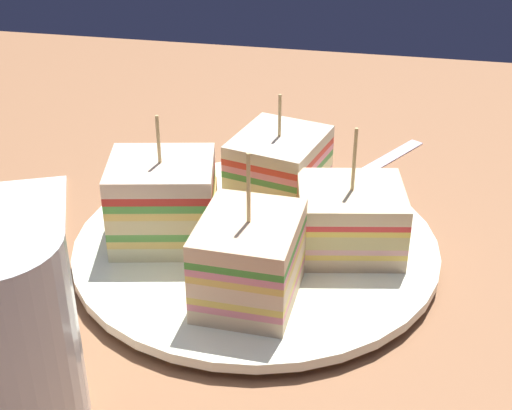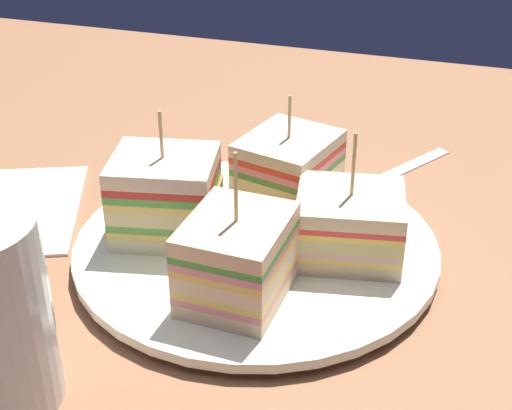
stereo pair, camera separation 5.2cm
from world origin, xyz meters
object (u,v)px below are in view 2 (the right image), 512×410
at_px(sandwich_wedge_0, 166,196).
at_px(chip_pile, 257,240).
at_px(sandwich_wedge_1, 237,259).
at_px(napkin, 4,209).
at_px(sandwich_wedge_3, 288,170).
at_px(spoon, 361,185).
at_px(sandwich_wedge_2, 348,225).
at_px(plate, 256,247).

bearing_deg(sandwich_wedge_0, chip_pile, -14.09).
bearing_deg(sandwich_wedge_1, napkin, 76.51).
bearing_deg(sandwich_wedge_1, chip_pile, 7.13).
relative_size(sandwich_wedge_0, sandwich_wedge_3, 1.10).
bearing_deg(spoon, chip_pile, 11.80).
distance_m(sandwich_wedge_2, chip_pile, 0.06).
relative_size(sandwich_wedge_0, napkin, 0.69).
bearing_deg(plate, sandwich_wedge_3, -94.40).
bearing_deg(sandwich_wedge_3, sandwich_wedge_0, -29.26).
distance_m(sandwich_wedge_0, sandwich_wedge_2, 0.13).
bearing_deg(napkin, sandwich_wedge_2, -178.75).
bearing_deg(napkin, plate, -179.73).
height_order(sandwich_wedge_0, chip_pile, sandwich_wedge_0).
relative_size(sandwich_wedge_3, spoon, 0.63).
distance_m(sandwich_wedge_1, sandwich_wedge_3, 0.13).
distance_m(plate, chip_pile, 0.02).
bearing_deg(sandwich_wedge_2, plate, -6.10).
bearing_deg(napkin, sandwich_wedge_0, 177.14).
xyz_separation_m(plate, sandwich_wedge_3, (-0.00, -0.06, 0.03)).
height_order(sandwich_wedge_0, sandwich_wedge_3, sandwich_wedge_0).
distance_m(sandwich_wedge_0, chip_pile, 0.07).
xyz_separation_m(sandwich_wedge_1, napkin, (0.22, -0.06, -0.04)).
bearing_deg(sandwich_wedge_0, plate, -4.28).
bearing_deg(sandwich_wedge_0, sandwich_wedge_1, -49.27).
relative_size(plate, sandwich_wedge_1, 2.55).
relative_size(sandwich_wedge_0, chip_pile, 1.40).
relative_size(chip_pile, napkin, 0.49).
xyz_separation_m(sandwich_wedge_3, spoon, (-0.05, -0.06, -0.04)).
bearing_deg(sandwich_wedge_1, sandwich_wedge_2, -36.39).
xyz_separation_m(sandwich_wedge_3, napkin, (0.22, 0.07, -0.04)).
bearing_deg(chip_pile, sandwich_wedge_3, -90.63).
relative_size(sandwich_wedge_2, chip_pile, 1.35).
relative_size(plate, sandwich_wedge_3, 2.99).
bearing_deg(plate, sandwich_wedge_2, -175.58).
distance_m(plate, napkin, 0.21).
bearing_deg(sandwich_wedge_3, spoon, 154.49).
xyz_separation_m(plate, napkin, (0.21, 0.00, -0.01)).
height_order(spoon, napkin, spoon).
bearing_deg(napkin, sandwich_wedge_1, 163.81).
relative_size(sandwich_wedge_1, napkin, 0.73).
distance_m(sandwich_wedge_2, spoon, 0.12).
xyz_separation_m(sandwich_wedge_0, napkin, (0.15, -0.01, -0.04)).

